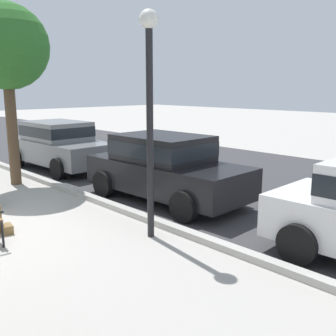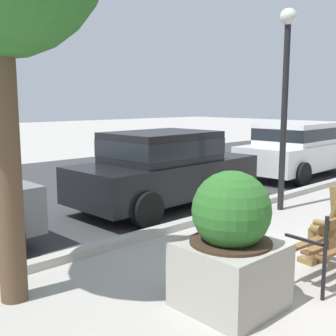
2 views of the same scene
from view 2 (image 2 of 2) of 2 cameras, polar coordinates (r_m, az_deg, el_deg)
street_surface at (r=11.09m, az=-14.82°, el=-2.57°), size 60.00×9.00×0.01m
curb_stone at (r=7.46m, az=2.43°, el=-7.42°), size 60.00×0.20×0.12m
concrete_planter at (r=4.54m, az=8.41°, el=-10.22°), size 0.96×0.96×1.46m
parked_car_black at (r=8.67m, az=-0.47°, el=0.19°), size 4.16×2.04×1.56m
parked_car_white at (r=12.74m, az=16.94°, el=2.61°), size 4.16×2.04×1.56m
lamp_post at (r=8.64m, az=15.55°, el=11.22°), size 0.32×0.32×3.90m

